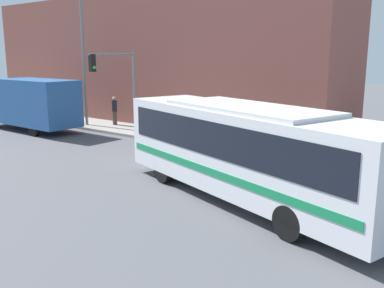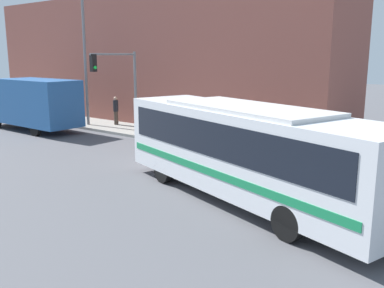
{
  "view_description": "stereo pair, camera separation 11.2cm",
  "coord_description": "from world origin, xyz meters",
  "px_view_note": "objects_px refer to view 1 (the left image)",
  "views": [
    {
      "loc": [
        -12.46,
        -6.38,
        4.72
      ],
      "look_at": [
        0.19,
        3.42,
        1.35
      ],
      "focal_mm": 40.0,
      "sensor_mm": 36.0,
      "label": 1
    },
    {
      "loc": [
        -12.39,
        -6.47,
        4.72
      ],
      "look_at": [
        0.19,
        3.42,
        1.35
      ],
      "focal_mm": 40.0,
      "sensor_mm": 36.0,
      "label": 2
    }
  ],
  "objects_px": {
    "traffic_light_pole": "(119,78)",
    "delivery_truck": "(31,103)",
    "city_bus": "(247,147)",
    "street_lamp": "(79,50)",
    "fire_hydrant": "(214,139)",
    "parking_meter": "(189,125)",
    "pedestrian_near_corner": "(114,110)",
    "pedestrian_mid_block": "(250,130)"
  },
  "relations": [
    {
      "from": "traffic_light_pole",
      "to": "street_lamp",
      "type": "xyz_separation_m",
      "value": [
        0.97,
        4.62,
        1.55
      ]
    },
    {
      "from": "parking_meter",
      "to": "pedestrian_mid_block",
      "type": "height_order",
      "value": "pedestrian_mid_block"
    },
    {
      "from": "parking_meter",
      "to": "pedestrian_mid_block",
      "type": "xyz_separation_m",
      "value": [
        0.73,
        -3.25,
        0.0
      ]
    },
    {
      "from": "street_lamp",
      "to": "pedestrian_mid_block",
      "type": "distance_m",
      "value": 12.72
    },
    {
      "from": "parking_meter",
      "to": "fire_hydrant",
      "type": "bearing_deg",
      "value": -90.0
    },
    {
      "from": "street_lamp",
      "to": "pedestrian_near_corner",
      "type": "relative_size",
      "value": 4.45
    },
    {
      "from": "city_bus",
      "to": "street_lamp",
      "type": "relative_size",
      "value": 1.33
    },
    {
      "from": "city_bus",
      "to": "pedestrian_mid_block",
      "type": "height_order",
      "value": "city_bus"
    },
    {
      "from": "pedestrian_near_corner",
      "to": "delivery_truck",
      "type": "bearing_deg",
      "value": 142.28
    },
    {
      "from": "delivery_truck",
      "to": "parking_meter",
      "type": "bearing_deg",
      "value": -75.65
    },
    {
      "from": "delivery_truck",
      "to": "parking_meter",
      "type": "relative_size",
      "value": 5.93
    },
    {
      "from": "traffic_light_pole",
      "to": "parking_meter",
      "type": "height_order",
      "value": "traffic_light_pole"
    },
    {
      "from": "pedestrian_near_corner",
      "to": "pedestrian_mid_block",
      "type": "xyz_separation_m",
      "value": [
        -0.66,
        -10.61,
        -0.06
      ]
    },
    {
      "from": "city_bus",
      "to": "fire_hydrant",
      "type": "xyz_separation_m",
      "value": [
        5.91,
        5.4,
        -1.3
      ]
    },
    {
      "from": "street_lamp",
      "to": "pedestrian_near_corner",
      "type": "bearing_deg",
      "value": -45.06
    },
    {
      "from": "fire_hydrant",
      "to": "street_lamp",
      "type": "height_order",
      "value": "street_lamp"
    },
    {
      "from": "city_bus",
      "to": "street_lamp",
      "type": "xyz_separation_m",
      "value": [
        5.84,
        15.8,
        3.17
      ]
    },
    {
      "from": "street_lamp",
      "to": "traffic_light_pole",
      "type": "bearing_deg",
      "value": -101.85
    },
    {
      "from": "pedestrian_near_corner",
      "to": "pedestrian_mid_block",
      "type": "height_order",
      "value": "pedestrian_near_corner"
    },
    {
      "from": "city_bus",
      "to": "traffic_light_pole",
      "type": "distance_m",
      "value": 12.31
    },
    {
      "from": "pedestrian_near_corner",
      "to": "street_lamp",
      "type": "bearing_deg",
      "value": 134.94
    },
    {
      "from": "fire_hydrant",
      "to": "city_bus",
      "type": "bearing_deg",
      "value": -137.58
    },
    {
      "from": "delivery_truck",
      "to": "fire_hydrant",
      "type": "xyz_separation_m",
      "value": [
        2.69,
        -12.09,
        -1.23
      ]
    },
    {
      "from": "traffic_light_pole",
      "to": "street_lamp",
      "type": "bearing_deg",
      "value": 78.15
    },
    {
      "from": "traffic_light_pole",
      "to": "delivery_truck",
      "type": "bearing_deg",
      "value": 104.61
    },
    {
      "from": "parking_meter",
      "to": "pedestrian_near_corner",
      "type": "bearing_deg",
      "value": 79.31
    },
    {
      "from": "pedestrian_mid_block",
      "to": "fire_hydrant",
      "type": "bearing_deg",
      "value": 113.65
    },
    {
      "from": "delivery_truck",
      "to": "fire_hydrant",
      "type": "bearing_deg",
      "value": -77.47
    },
    {
      "from": "city_bus",
      "to": "pedestrian_near_corner",
      "type": "height_order",
      "value": "city_bus"
    },
    {
      "from": "pedestrian_mid_block",
      "to": "delivery_truck",
      "type": "bearing_deg",
      "value": 103.96
    },
    {
      "from": "fire_hydrant",
      "to": "pedestrian_mid_block",
      "type": "bearing_deg",
      "value": -66.35
    },
    {
      "from": "city_bus",
      "to": "fire_hydrant",
      "type": "bearing_deg",
      "value": 59.68
    },
    {
      "from": "city_bus",
      "to": "pedestrian_near_corner",
      "type": "bearing_deg",
      "value": 80.27
    },
    {
      "from": "city_bus",
      "to": "street_lamp",
      "type": "distance_m",
      "value": 17.14
    },
    {
      "from": "delivery_truck",
      "to": "traffic_light_pole",
      "type": "distance_m",
      "value": 6.73
    },
    {
      "from": "city_bus",
      "to": "pedestrian_near_corner",
      "type": "xyz_separation_m",
      "value": [
        7.3,
        14.34,
        -0.7
      ]
    },
    {
      "from": "delivery_truck",
      "to": "traffic_light_pole",
      "type": "relative_size",
      "value": 1.65
    },
    {
      "from": "fire_hydrant",
      "to": "parking_meter",
      "type": "xyz_separation_m",
      "value": [
        0.0,
        1.58,
        0.53
      ]
    },
    {
      "from": "delivery_truck",
      "to": "pedestrian_mid_block",
      "type": "bearing_deg",
      "value": -76.04
    },
    {
      "from": "street_lamp",
      "to": "parking_meter",
      "type": "bearing_deg",
      "value": -89.52
    },
    {
      "from": "pedestrian_near_corner",
      "to": "pedestrian_mid_block",
      "type": "relative_size",
      "value": 1.06
    },
    {
      "from": "delivery_truck",
      "to": "fire_hydrant",
      "type": "relative_size",
      "value": 10.95
    }
  ]
}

